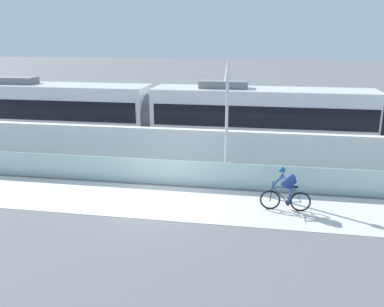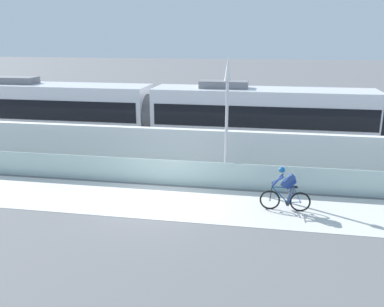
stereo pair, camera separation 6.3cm
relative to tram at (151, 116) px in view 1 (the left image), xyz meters
name	(u,v)px [view 1 (the left image)]	position (x,y,z in m)	size (l,w,h in m)	color
ground_plane	(157,201)	(2.04, -6.85, -1.89)	(200.00, 200.00, 0.00)	slate
bike_path_deck	(157,201)	(2.04, -6.85, -1.89)	(32.00, 3.20, 0.01)	silver
glass_parapet	(168,172)	(2.04, -5.00, -1.36)	(32.00, 0.05, 1.07)	#ADC6C1
concrete_barrier_wall	(177,150)	(2.04, -3.20, -0.90)	(32.00, 0.36, 1.99)	white
tram_rail_near	(187,156)	(2.04, -0.72, -1.89)	(32.00, 0.08, 0.01)	#595654
tram_rail_far	(192,149)	(2.04, 0.72, -1.89)	(32.00, 0.08, 0.01)	#595654
tram	(151,116)	(0.00, 0.00, 0.00)	(22.56, 2.54, 3.81)	silver
cyclist_on_bike	(286,190)	(6.74, -6.85, -1.11)	(1.77, 0.58, 1.61)	black
lamp_post_antenna	(227,107)	(4.41, -4.70, 1.40)	(0.28, 0.28, 5.20)	gray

